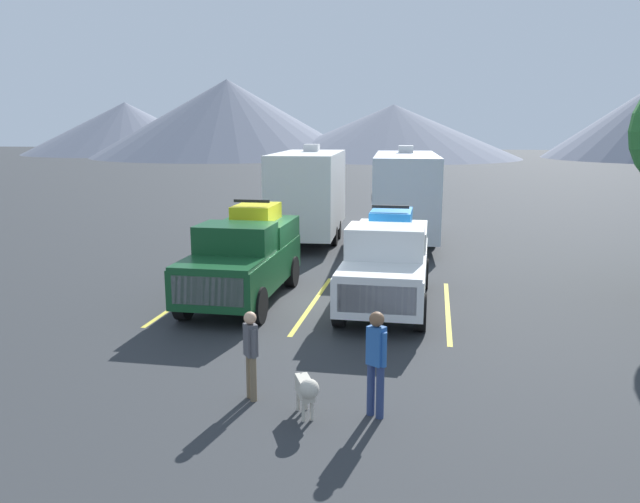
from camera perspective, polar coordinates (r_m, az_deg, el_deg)
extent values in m
plane|color=#2D3033|center=(16.83, -0.35, -4.39)|extent=(240.00, 240.00, 0.00)
cube|color=#144723|center=(16.49, -7.19, -1.50)|extent=(2.02, 5.24, 0.95)
cube|color=#144723|center=(14.64, -9.45, -1.15)|extent=(1.93, 1.47, 0.08)
cube|color=#144723|center=(15.88, -7.77, 1.15)|extent=(1.89, 1.36, 0.77)
cube|color=slate|center=(15.37, -8.40, 0.93)|extent=(1.77, 0.22, 0.57)
cube|color=#144723|center=(17.67, -5.87, 1.94)|extent=(1.97, 2.41, 0.59)
cube|color=silver|center=(14.11, -10.35, -3.61)|extent=(1.71, 0.06, 0.67)
cylinder|color=black|center=(14.70, -5.77, -4.99)|extent=(0.28, 0.89, 0.89)
cylinder|color=black|center=(15.30, -12.47, -4.54)|extent=(0.28, 0.89, 0.89)
cylinder|color=black|center=(18.03, -2.64, -1.86)|extent=(0.28, 0.89, 0.89)
cylinder|color=black|center=(18.53, -8.23, -1.61)|extent=(0.28, 0.89, 0.89)
cube|color=yellow|center=(17.59, -5.91, 3.61)|extent=(1.11, 1.54, 0.45)
cylinder|color=black|center=(16.97, -4.94, 3.33)|extent=(0.18, 0.44, 0.44)
cylinder|color=black|center=(17.22, -7.85, 3.38)|extent=(0.18, 0.44, 0.44)
cylinder|color=black|center=(17.98, -4.05, 3.80)|extent=(0.18, 0.44, 0.44)
cylinder|color=black|center=(18.23, -6.81, 3.85)|extent=(0.18, 0.44, 0.44)
cube|color=black|center=(17.13, -6.34, 4.66)|extent=(1.01, 0.08, 0.08)
cube|color=white|center=(16.09, 6.15, -1.92)|extent=(2.02, 5.62, 0.90)
cube|color=white|center=(14.01, 5.56, -1.85)|extent=(1.94, 1.57, 0.08)
cube|color=white|center=(15.41, 6.08, 0.80)|extent=(1.90, 1.46, 0.84)
cube|color=slate|center=(14.83, 5.90, 0.55)|extent=(1.78, 0.24, 0.62)
cube|color=white|center=(17.43, 6.58, 1.50)|extent=(1.98, 2.59, 0.53)
cube|color=silver|center=(13.39, 5.25, -4.44)|extent=(1.72, 0.06, 0.63)
cylinder|color=black|center=(14.32, 9.25, -5.55)|extent=(0.28, 0.88, 0.88)
cylinder|color=black|center=(14.46, 1.85, -5.23)|extent=(0.28, 0.88, 0.88)
cylinder|color=black|center=(18.01, 9.53, -2.04)|extent=(0.28, 0.88, 0.88)
cylinder|color=black|center=(18.12, 3.65, -1.82)|extent=(0.28, 0.88, 0.88)
cube|color=blue|center=(17.35, 6.62, 3.09)|extent=(1.11, 1.65, 0.45)
cylinder|color=black|center=(16.76, 8.03, 2.75)|extent=(0.18, 0.44, 0.44)
cylinder|color=black|center=(16.82, 4.94, 2.85)|extent=(0.18, 0.44, 0.44)
cylinder|color=black|center=(17.89, 8.19, 3.29)|extent=(0.18, 0.44, 0.44)
cylinder|color=black|center=(17.94, 5.29, 3.38)|extent=(0.18, 0.44, 0.44)
cube|color=black|center=(16.84, 6.54, 4.13)|extent=(1.01, 0.08, 0.08)
cube|color=gold|center=(17.41, -12.05, -4.09)|extent=(0.12, 5.50, 0.01)
cube|color=gold|center=(16.42, -0.63, -4.77)|extent=(0.12, 5.50, 0.01)
cube|color=gold|center=(16.15, 11.71, -5.30)|extent=(0.12, 5.50, 0.01)
cube|color=white|center=(24.92, -1.06, 5.61)|extent=(2.84, 6.59, 3.07)
cube|color=brown|center=(25.10, -3.86, 5.98)|extent=(0.41, 6.18, 0.24)
cube|color=silver|center=(25.77, -0.78, 9.56)|extent=(0.64, 0.74, 0.30)
cube|color=#333333|center=(21.44, -2.44, -0.07)|extent=(0.20, 1.21, 0.12)
cylinder|color=black|center=(24.26, 1.33, 1.43)|extent=(0.27, 0.77, 0.76)
cylinder|color=black|center=(24.57, -3.89, 1.54)|extent=(0.27, 0.77, 0.76)
cylinder|color=black|center=(25.78, 1.66, 2.02)|extent=(0.27, 0.77, 0.76)
cylinder|color=black|center=(26.07, -3.26, 2.12)|extent=(0.27, 0.77, 0.76)
cube|color=silver|center=(25.01, 7.88, 5.46)|extent=(2.85, 7.49, 3.01)
cube|color=#595960|center=(25.00, 5.11, 5.87)|extent=(0.47, 7.05, 0.24)
cube|color=silver|center=(26.00, 7.94, 9.34)|extent=(0.64, 0.74, 0.30)
cube|color=#333333|center=(21.04, 7.93, -0.39)|extent=(0.20, 1.21, 0.12)
cylinder|color=black|center=(24.41, 10.39, 1.31)|extent=(0.27, 0.77, 0.76)
cylinder|color=black|center=(24.37, 5.22, 1.43)|extent=(0.27, 0.77, 0.76)
cylinder|color=black|center=(26.14, 10.16, 1.98)|extent=(0.27, 0.77, 0.76)
cylinder|color=black|center=(26.10, 5.33, 2.09)|extent=(0.27, 0.77, 0.76)
cylinder|color=#726047|center=(10.72, -6.18, -11.64)|extent=(0.11, 0.11, 0.79)
cylinder|color=#726047|center=(10.86, -6.53, -11.34)|extent=(0.11, 0.11, 0.79)
cube|color=#4C4C51|center=(10.55, -6.44, -8.12)|extent=(0.29, 0.29, 0.56)
sphere|color=tan|center=(10.42, -6.48, -6.12)|extent=(0.21, 0.21, 0.21)
cylinder|color=#4C4C51|center=(10.45, -6.16, -8.47)|extent=(0.09, 0.09, 0.50)
cylinder|color=#4C4C51|center=(10.67, -6.70, -8.06)|extent=(0.09, 0.09, 0.50)
cylinder|color=navy|center=(10.21, 4.72, -12.54)|extent=(0.13, 0.13, 0.89)
cylinder|color=navy|center=(10.11, 5.57, -12.80)|extent=(0.13, 0.13, 0.89)
cube|color=#2659A5|center=(9.87, 5.22, -8.65)|extent=(0.33, 0.31, 0.63)
sphere|color=brown|center=(9.73, 5.27, -6.25)|extent=(0.24, 0.24, 0.24)
cylinder|color=#2659A5|center=(9.96, 4.55, -8.64)|extent=(0.10, 0.10, 0.57)
cylinder|color=#2659A5|center=(9.81, 5.90, -9.00)|extent=(0.10, 0.10, 0.57)
cube|color=beige|center=(10.14, -1.42, -12.47)|extent=(0.43, 0.61, 0.29)
sphere|color=beige|center=(9.81, -1.00, -12.58)|extent=(0.31, 0.31, 0.31)
cylinder|color=beige|center=(10.40, -1.82, -11.50)|extent=(0.10, 0.16, 0.20)
cylinder|color=beige|center=(10.11, -0.75, -14.48)|extent=(0.06, 0.06, 0.33)
cylinder|color=beige|center=(10.08, -1.54, -14.56)|extent=(0.06, 0.06, 0.33)
cylinder|color=beige|center=(10.46, -1.29, -13.55)|extent=(0.06, 0.06, 0.33)
cylinder|color=beige|center=(10.44, -2.04, -13.62)|extent=(0.06, 0.06, 0.33)
cone|color=slate|center=(117.25, -17.49, 10.84)|extent=(35.21, 35.21, 8.96)
cone|color=slate|center=(102.08, -8.53, 12.10)|extent=(42.95, 42.95, 12.09)
cone|color=slate|center=(96.58, 6.79, 10.98)|extent=(38.46, 38.46, 8.01)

